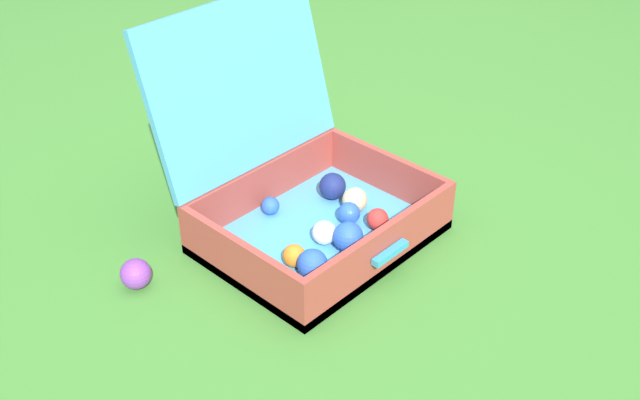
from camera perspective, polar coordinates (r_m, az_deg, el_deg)
ground_plane at (r=1.89m, az=-2.36°, el=-3.41°), size 16.00×16.00×0.00m
open_suitcase at (r=1.88m, az=-1.41°, el=0.80°), size 0.53×0.56×0.54m
stray_ball_on_grass at (r=1.80m, az=-13.44°, el=-5.32°), size 0.07×0.07×0.07m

